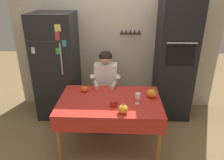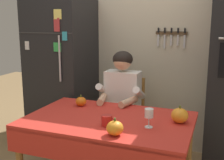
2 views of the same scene
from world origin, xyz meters
The scene contains 12 objects.
ground_plane centered at (0.00, 0.00, 0.00)m, with size 10.00×10.00×0.00m, color #93754C.
back_wall_assembly centered at (0.05, 1.35, 1.30)m, with size 3.70×0.13×2.60m.
refrigerator centered at (-0.95, 0.96, 0.90)m, with size 0.68×0.71×1.80m.
wall_oven centered at (1.05, 1.00, 1.05)m, with size 0.60×0.64×2.10m.
dining_table centered at (0.00, 0.08, 0.66)m, with size 1.40×0.90×0.74m.
chair_behind_person centered at (-0.10, 0.87, 0.51)m, with size 0.40×0.40×0.93m.
seated_person centered at (-0.10, 0.68, 0.74)m, with size 0.47×0.55×1.25m.
coffee_mug centered at (0.06, -0.08, 0.78)m, with size 0.11×0.09×0.09m.
wine_glass centered at (0.37, 0.01, 0.85)m, with size 0.07×0.07×0.15m.
pumpkin_large centered at (0.18, -0.23, 0.79)m, with size 0.12×0.12×0.13m.
pumpkin_medium centered at (-0.38, 0.33, 0.78)m, with size 0.10×0.10×0.11m.
pumpkin_small centered at (0.58, 0.20, 0.80)m, with size 0.14×0.14×0.14m.
Camera 1 is at (0.13, -2.46, 2.15)m, focal length 34.13 mm.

